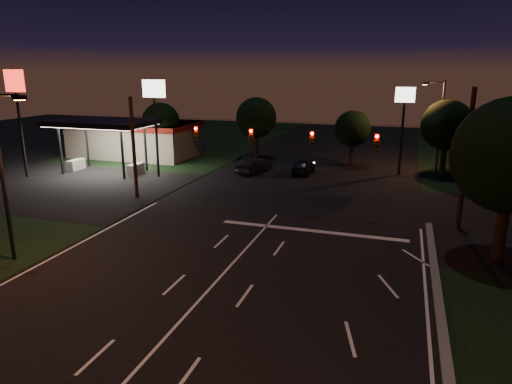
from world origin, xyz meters
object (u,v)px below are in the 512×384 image
at_px(utility_pole_right, 458,228).
at_px(car_oncoming_a, 304,166).
at_px(car_oncoming_b, 254,165).
at_px(tree_right_near, 512,157).

bearing_deg(utility_pole_right, car_oncoming_a, 135.62).
xyz_separation_m(utility_pole_right, car_oncoming_b, (-17.80, 11.53, 0.78)).
distance_m(tree_right_near, car_oncoming_b, 25.79).
bearing_deg(tree_right_near, car_oncoming_b, 139.75).
bearing_deg(tree_right_near, car_oncoming_a, 129.62).
height_order(tree_right_near, car_oncoming_b, tree_right_near).
height_order(car_oncoming_a, car_oncoming_b, car_oncoming_b).
relative_size(utility_pole_right, car_oncoming_b, 1.91).
bearing_deg(utility_pole_right, car_oncoming_b, 147.08).
distance_m(tree_right_near, car_oncoming_a, 23.36).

